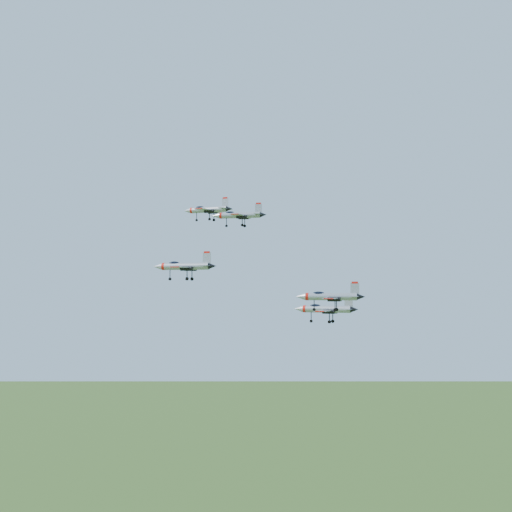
% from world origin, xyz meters
% --- Properties ---
extents(jet_lead, '(11.89, 9.77, 3.19)m').
position_xyz_m(jet_lead, '(-21.29, 16.38, 149.50)').
color(jet_lead, '#9DA1A9').
extents(jet_left_high, '(11.02, 9.26, 2.96)m').
position_xyz_m(jet_left_high, '(-7.99, 4.36, 146.64)').
color(jet_left_high, '#9DA1A9').
extents(jet_right_high, '(11.46, 9.53, 3.06)m').
position_xyz_m(jet_right_high, '(-7.87, -17.00, 136.12)').
color(jet_right_high, '#9DA1A9').
extents(jet_left_low, '(12.12, 9.98, 3.24)m').
position_xyz_m(jet_left_low, '(10.24, 2.67, 128.67)').
color(jet_left_low, '#9DA1A9').
extents(jet_right_low, '(11.60, 9.74, 3.11)m').
position_xyz_m(jet_right_low, '(14.51, -7.77, 131.08)').
color(jet_right_low, '#9DA1A9').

